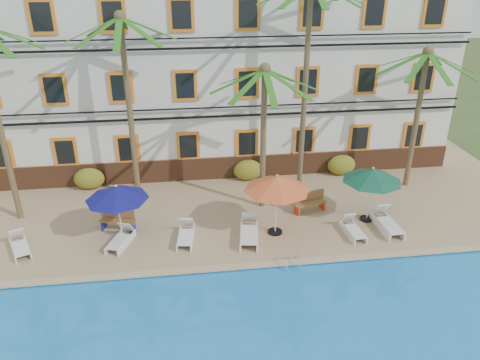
{
  "coord_description": "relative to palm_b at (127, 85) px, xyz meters",
  "views": [
    {
      "loc": [
        -1.76,
        -15.21,
        10.85
      ],
      "look_at": [
        0.62,
        3.0,
        2.0
      ],
      "focal_mm": 35.0,
      "sensor_mm": 36.0,
      "label": 1
    }
  ],
  "objects": [
    {
      "name": "palm_e",
      "position": [
        13.45,
        -0.36,
        -0.96
      ],
      "size": [
        4.62,
        4.62,
        6.92
      ],
      "color": "brown",
      "rests_on": "pool_deck"
    },
    {
      "name": "bench_left",
      "position": [
        -0.64,
        -2.8,
        -5.03
      ],
      "size": [
        1.57,
        0.88,
        0.93
      ],
      "color": "olive",
      "rests_on": "pool_deck"
    },
    {
      "name": "lounger_b",
      "position": [
        -0.44,
        -4.06,
        -5.25
      ],
      "size": [
        1.13,
        1.75,
        0.78
      ],
      "color": "silver",
      "rests_on": "pool_deck"
    },
    {
      "name": "palm_b",
      "position": [
        0.0,
        0.0,
        0.0
      ],
      "size": [
        4.62,
        4.62,
        8.6
      ],
      "color": "brown",
      "rests_on": "pool_deck"
    },
    {
      "name": "shrub_left",
      "position": [
        -2.47,
        1.28,
        -4.95
      ],
      "size": [
        1.5,
        0.9,
        1.1
      ],
      "primitive_type": "ellipsoid",
      "color": "#294F16",
      "rests_on": "pool_deck"
    },
    {
      "name": "lounger_d",
      "position": [
        4.77,
        -4.27,
        -5.19
      ],
      "size": [
        1.05,
        2.16,
        0.98
      ],
      "color": "silver",
      "rests_on": "pool_deck"
    },
    {
      "name": "lounger_f",
      "position": [
        10.71,
        -4.31,
        -5.2
      ],
      "size": [
        0.8,
        2.03,
        0.95
      ],
      "color": "silver",
      "rests_on": "pool_deck"
    },
    {
      "name": "bench_right",
      "position": [
        7.83,
        -2.33,
        -5.03
      ],
      "size": [
        1.57,
        0.83,
        0.93
      ],
      "color": "olive",
      "rests_on": "pool_deck"
    },
    {
      "name": "lounger_a",
      "position": [
        -4.36,
        -4.04,
        -5.25
      ],
      "size": [
        1.23,
        1.78,
        0.79
      ],
      "color": "silver",
      "rests_on": "pool_deck"
    },
    {
      "name": "lounger_c",
      "position": [
        2.17,
        -4.08,
        -5.24
      ],
      "size": [
        0.81,
        1.78,
        0.81
      ],
      "color": "silver",
      "rests_on": "pool_deck"
    },
    {
      "name": "lounger_e",
      "position": [
        9.13,
        -4.53,
        -5.25
      ],
      "size": [
        0.7,
        1.68,
        0.77
      ],
      "color": "silver",
      "rests_on": "pool_deck"
    },
    {
      "name": "hotel_building",
      "position": [
        4.03,
        4.66,
        -0.38
      ],
      "size": [
        25.4,
        6.44,
        10.22
      ],
      "color": "silver",
      "rests_on": "pool_deck"
    },
    {
      "name": "palm_d",
      "position": [
        7.94,
        -0.06,
        0.76
      ],
      "size": [
        4.62,
        4.62,
        9.95
      ],
      "color": "brown",
      "rests_on": "pool_deck"
    },
    {
      "name": "pool_ladder",
      "position": [
        6.09,
        -6.32,
        -5.5
      ],
      "size": [
        0.54,
        0.74,
        0.74
      ],
      "color": "silver",
      "rests_on": "ground"
    },
    {
      "name": "umbrella_green",
      "position": [
        10.17,
        -3.47,
        -3.32
      ],
      "size": [
        2.56,
        2.56,
        2.56
      ],
      "color": "black",
      "rests_on": "pool_deck"
    },
    {
      "name": "palm_c",
      "position": [
        5.78,
        -1.57,
        -1.13
      ],
      "size": [
        4.62,
        4.62,
        6.64
      ],
      "color": "brown",
      "rests_on": "pool_deck"
    },
    {
      "name": "shrub_right",
      "position": [
        10.56,
        1.28,
        -4.95
      ],
      "size": [
        1.5,
        0.9,
        1.1
      ],
      "primitive_type": "ellipsoid",
      "color": "#294F16",
      "rests_on": "pool_deck"
    },
    {
      "name": "umbrella_red",
      "position": [
        5.93,
        -4.0,
        -3.18
      ],
      "size": [
        2.72,
        2.72,
        2.72
      ],
      "color": "black",
      "rests_on": "pool_deck"
    },
    {
      "name": "ground",
      "position": [
        4.03,
        -5.32,
        -5.75
      ],
      "size": [
        100.0,
        100.0,
        0.0
      ],
      "primitive_type": "plane",
      "color": "#384C23",
      "rests_on": "ground"
    },
    {
      "name": "shrub_mid",
      "position": [
        5.54,
        1.28,
        -4.95
      ],
      "size": [
        1.5,
        0.9,
        1.1
      ],
      "primitive_type": "ellipsoid",
      "color": "#294F16",
      "rests_on": "pool_deck"
    },
    {
      "name": "umbrella_blue",
      "position": [
        -0.43,
        -3.69,
        -3.36
      ],
      "size": [
        2.52,
        2.52,
        2.52
      ],
      "color": "black",
      "rests_on": "pool_deck"
    },
    {
      "name": "pool_coping",
      "position": [
        4.03,
        -6.22,
        -5.47
      ],
      "size": [
        30.0,
        0.35,
        0.06
      ],
      "primitive_type": "cube",
      "color": "tan",
      "rests_on": "pool_deck"
    },
    {
      "name": "pool_deck",
      "position": [
        4.03,
        -0.32,
        -5.63
      ],
      "size": [
        30.0,
        12.0,
        0.25
      ],
      "primitive_type": "cube",
      "color": "tan",
      "rests_on": "ground"
    }
  ]
}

